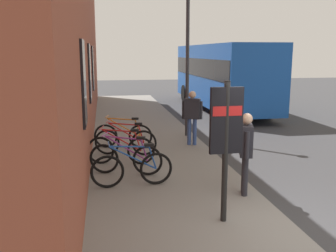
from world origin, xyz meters
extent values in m
plane|color=#38383A|center=(6.00, -1.00, 0.00)|extent=(60.00, 60.00, 0.00)
cube|color=gray|center=(8.00, 1.75, 0.06)|extent=(24.00, 3.50, 0.12)
cube|color=brown|center=(9.00, 3.80, 4.06)|extent=(22.00, 0.60, 8.13)
cube|color=black|center=(2.00, 3.48, 2.40)|extent=(0.90, 0.06, 1.60)
cube|color=black|center=(5.50, 3.48, 2.40)|extent=(0.90, 0.06, 1.60)
cube|color=black|center=(9.00, 3.48, 2.40)|extent=(0.90, 0.06, 1.60)
torus|color=black|center=(2.52, 3.09, 0.48)|extent=(0.09, 0.72, 0.72)
torus|color=black|center=(2.56, 2.04, 0.48)|extent=(0.09, 0.72, 0.72)
cylinder|color=#1E4CA5|center=(2.54, 2.54, 0.76)|extent=(0.08, 1.02, 0.58)
cylinder|color=#1E4CA5|center=(2.54, 2.62, 1.00)|extent=(0.07, 0.85, 0.09)
cylinder|color=#1E4CA5|center=(2.56, 2.12, 0.73)|extent=(0.04, 0.19, 0.51)
cube|color=black|center=(2.56, 2.19, 1.02)|extent=(0.11, 0.20, 0.06)
cylinder|color=#1E4CA5|center=(2.52, 3.04, 1.08)|extent=(0.48, 0.04, 0.02)
torus|color=black|center=(3.53, 3.15, 0.48)|extent=(0.28, 0.70, 0.72)
torus|color=black|center=(3.21, 2.15, 0.48)|extent=(0.28, 0.70, 0.72)
cylinder|color=#8C338C|center=(3.36, 2.63, 0.76)|extent=(0.34, 0.98, 0.58)
cylinder|color=#8C338C|center=(3.39, 2.70, 1.00)|extent=(0.29, 0.82, 0.09)
cylinder|color=#8C338C|center=(3.24, 2.22, 0.73)|extent=(0.09, 0.19, 0.51)
cube|color=black|center=(3.26, 2.30, 1.02)|extent=(0.16, 0.22, 0.06)
cylinder|color=#8C338C|center=(3.52, 3.11, 1.08)|extent=(0.46, 0.17, 0.02)
torus|color=black|center=(4.34, 3.24, 0.48)|extent=(0.21, 0.72, 0.72)
torus|color=black|center=(4.12, 2.22, 0.48)|extent=(0.21, 0.72, 0.72)
cylinder|color=#B21E1E|center=(4.22, 2.70, 0.76)|extent=(0.26, 1.00, 0.58)
cylinder|color=#B21E1E|center=(4.24, 2.78, 1.00)|extent=(0.22, 0.84, 0.09)
cylinder|color=#B21E1E|center=(4.13, 2.29, 0.73)|extent=(0.08, 0.19, 0.51)
cube|color=black|center=(4.15, 2.36, 1.02)|extent=(0.14, 0.22, 0.06)
cylinder|color=#B21E1E|center=(4.33, 3.19, 1.08)|extent=(0.47, 0.13, 0.02)
torus|color=black|center=(5.23, 3.06, 0.48)|extent=(0.23, 0.71, 0.72)
torus|color=black|center=(4.97, 2.04, 0.48)|extent=(0.23, 0.71, 0.72)
cylinder|color=#B21E1E|center=(5.09, 2.53, 0.76)|extent=(0.28, 1.00, 0.58)
cylinder|color=#B21E1E|center=(5.11, 2.60, 1.00)|extent=(0.24, 0.83, 0.09)
cylinder|color=#B21E1E|center=(4.99, 2.12, 0.73)|extent=(0.08, 0.19, 0.51)
cube|color=black|center=(5.01, 2.19, 1.02)|extent=(0.15, 0.22, 0.06)
cylinder|color=#B21E1E|center=(5.22, 3.01, 1.08)|extent=(0.47, 0.14, 0.02)
torus|color=black|center=(6.03, 3.09, 0.48)|extent=(0.20, 0.72, 0.72)
torus|color=black|center=(5.82, 2.06, 0.48)|extent=(0.20, 0.72, 0.72)
cylinder|color=orange|center=(5.92, 2.55, 0.76)|extent=(0.24, 1.00, 0.58)
cylinder|color=orange|center=(5.93, 2.62, 1.00)|extent=(0.20, 0.84, 0.09)
cylinder|color=orange|center=(5.84, 2.13, 0.73)|extent=(0.07, 0.19, 0.51)
cube|color=black|center=(5.85, 2.21, 1.02)|extent=(0.14, 0.22, 0.06)
cylinder|color=orange|center=(6.02, 3.04, 1.08)|extent=(0.48, 0.12, 0.02)
cylinder|color=black|center=(0.58, 1.15, 1.32)|extent=(0.10, 0.10, 2.40)
cube|color=black|center=(0.58, 1.15, 1.87)|extent=(0.09, 0.55, 1.10)
cube|color=red|center=(0.58, 1.15, 2.03)|extent=(0.10, 0.50, 0.16)
cube|color=#1951B2|center=(13.95, -3.00, 1.85)|extent=(10.50, 2.52, 3.00)
cube|color=black|center=(13.95, -3.00, 2.21)|extent=(10.29, 2.56, 0.90)
cylinder|color=black|center=(10.59, -4.19, 0.50)|extent=(1.00, 0.25, 1.00)
cylinder|color=black|center=(10.59, -1.79, 0.50)|extent=(1.00, 0.25, 1.00)
cylinder|color=black|center=(17.31, -4.21, 0.50)|extent=(1.00, 0.25, 1.00)
cylinder|color=black|center=(17.31, -1.81, 0.50)|extent=(1.00, 0.25, 1.00)
cylinder|color=#334C8C|center=(5.98, 0.51, 0.53)|extent=(0.12, 0.12, 0.83)
cylinder|color=#334C8C|center=(5.92, 0.35, 0.53)|extent=(0.12, 0.12, 0.83)
cube|color=#26262D|center=(5.95, 0.43, 1.26)|extent=(0.40, 0.54, 0.62)
sphere|color=#D8AD8C|center=(5.95, 0.43, 1.69)|extent=(0.22, 0.22, 0.22)
cylinder|color=#26262D|center=(6.05, 0.69, 1.22)|extent=(0.10, 0.10, 0.55)
cylinder|color=#26262D|center=(5.85, 0.18, 1.22)|extent=(0.10, 0.10, 0.55)
cylinder|color=#26262D|center=(1.77, 0.32, 0.53)|extent=(0.12, 0.12, 0.82)
cylinder|color=#26262D|center=(1.61, 0.38, 0.53)|extent=(0.12, 0.12, 0.82)
cube|color=#26262D|center=(1.69, 0.35, 1.25)|extent=(0.53, 0.37, 0.62)
sphere|color=#D8AD8C|center=(1.69, 0.35, 1.68)|extent=(0.22, 0.22, 0.22)
cylinder|color=#26262D|center=(1.95, 0.27, 1.21)|extent=(0.10, 0.10, 0.55)
cylinder|color=#26262D|center=(1.43, 0.43, 1.21)|extent=(0.10, 0.10, 0.55)
cylinder|color=#333338|center=(7.28, 0.30, 2.84)|extent=(0.12, 0.12, 5.44)
camera|label=1|loc=(-5.19, 3.11, 2.97)|focal=40.07mm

